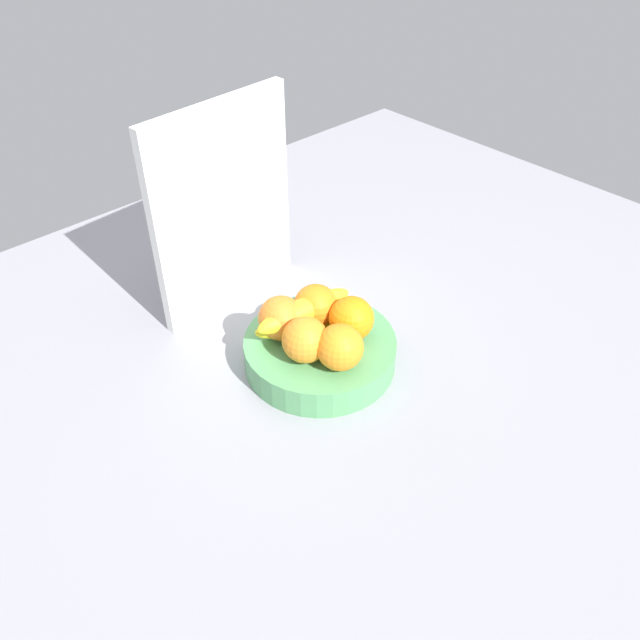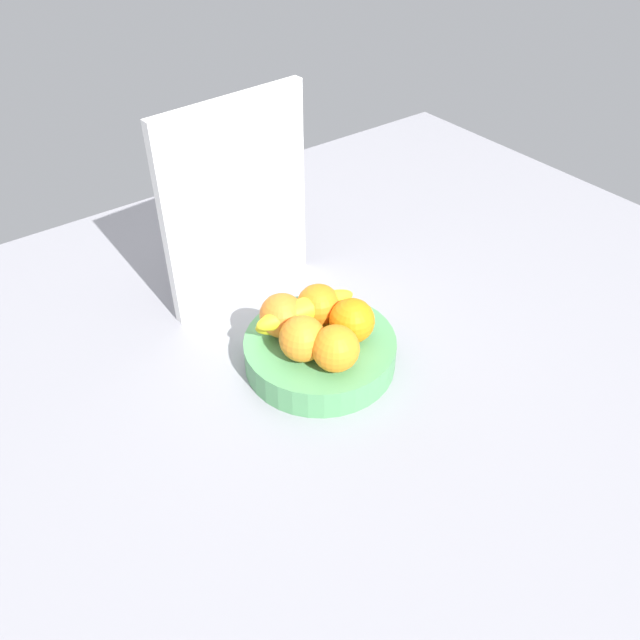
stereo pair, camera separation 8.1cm
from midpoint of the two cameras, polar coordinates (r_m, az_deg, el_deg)
ground_plane at (r=102.88cm, az=2.35°, el=-5.69°), size 180.00×140.00×3.00cm
fruit_bowl at (r=102.44cm, az=2.27°, el=-2.88°), size 24.05×24.05×4.91cm
orange_front_left at (r=94.04cm, az=3.82°, el=-2.64°), size 7.08×7.08×7.08cm
orange_front_right at (r=99.14cm, az=5.20°, el=-0.15°), size 7.08×7.08×7.08cm
orange_center at (r=101.75cm, az=2.15°, el=1.19°), size 7.08×7.08×7.08cm
orange_back_left at (r=99.77cm, az=-1.06°, el=0.33°), size 7.08×7.08×7.08cm
orange_back_right at (r=95.55cm, az=0.86°, el=-1.74°), size 7.08×7.08×7.08cm
banana_bunch at (r=100.61cm, az=1.16°, el=0.39°), size 17.69×9.76×6.20cm
cutting_board at (r=109.82cm, az=-5.26°, el=10.12°), size 28.05×4.00×36.00cm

